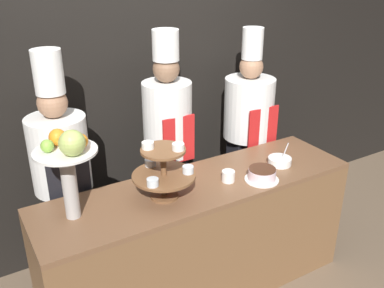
{
  "coord_description": "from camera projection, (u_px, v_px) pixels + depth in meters",
  "views": [
    {
      "loc": [
        -1.3,
        -1.79,
        2.28
      ],
      "look_at": [
        0.0,
        0.39,
        1.14
      ],
      "focal_mm": 40.0,
      "sensor_mm": 36.0,
      "label": 1
    }
  ],
  "objects": [
    {
      "name": "fruit_pedestal",
      "position": [
        68.0,
        158.0,
        2.3
      ],
      "size": [
        0.35,
        0.35,
        0.56
      ],
      "color": "#B2ADA8",
      "rests_on": "buffet_counter"
    },
    {
      "name": "cup_white",
      "position": [
        228.0,
        176.0,
        2.83
      ],
      "size": [
        0.09,
        0.09,
        0.07
      ],
      "color": "white",
      "rests_on": "buffet_counter"
    },
    {
      "name": "serving_bowl_near",
      "position": [
        280.0,
        161.0,
        3.07
      ],
      "size": [
        0.17,
        0.17,
        0.15
      ],
      "color": "white",
      "rests_on": "buffet_counter"
    },
    {
      "name": "chef_center_right",
      "position": [
        248.0,
        128.0,
        3.58
      ],
      "size": [
        0.41,
        0.41,
        1.77
      ],
      "color": "black",
      "rests_on": "ground_plane"
    },
    {
      "name": "chef_left",
      "position": [
        62.0,
        173.0,
        2.85
      ],
      "size": [
        0.38,
        0.38,
        1.76
      ],
      "color": "black",
      "rests_on": "ground_plane"
    },
    {
      "name": "chef_center_left",
      "position": [
        168.0,
        139.0,
        3.2
      ],
      "size": [
        0.36,
        0.36,
        1.81
      ],
      "color": "#28282D",
      "rests_on": "ground_plane"
    },
    {
      "name": "tiered_stand",
      "position": [
        164.0,
        169.0,
        2.59
      ],
      "size": [
        0.39,
        0.39,
        0.37
      ],
      "color": "brown",
      "rests_on": "buffet_counter"
    },
    {
      "name": "wall_back",
      "position": [
        139.0,
        77.0,
        3.32
      ],
      "size": [
        10.0,
        0.06,
        2.8
      ],
      "color": "black",
      "rests_on": "ground_plane"
    },
    {
      "name": "buffet_counter",
      "position": [
        199.0,
        239.0,
        2.99
      ],
      "size": [
        2.18,
        0.59,
        0.89
      ],
      "color": "brown",
      "rests_on": "ground_plane"
    },
    {
      "name": "cake_round",
      "position": [
        262.0,
        175.0,
        2.84
      ],
      "size": [
        0.23,
        0.23,
        0.09
      ],
      "color": "white",
      "rests_on": "buffet_counter"
    }
  ]
}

